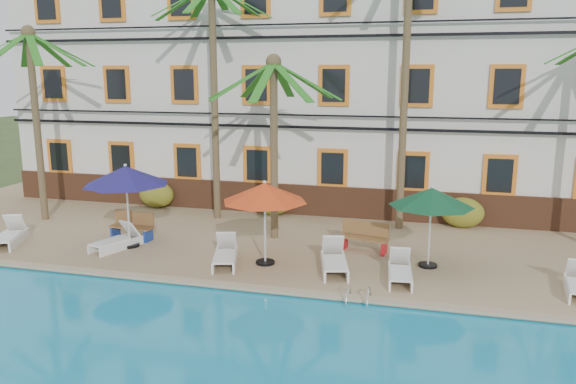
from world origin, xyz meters
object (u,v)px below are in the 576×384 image
(umbrella_green, at_px, (431,198))
(pool_ladder, at_px, (358,301))
(palm_a, at_px, (34,96))
(umbrella_red, at_px, (265,193))
(bench_left, at_px, (133,225))
(bench_right, at_px, (365,236))
(lounger_d, at_px, (334,261))
(umbrella_blue, at_px, (126,176))
(palm_b, at_px, (214,69))
(palm_c, at_px, (274,119))
(palm_d, at_px, (406,47))
(lounger_e, at_px, (400,271))
(lounger_a, at_px, (10,235))
(lounger_b, at_px, (117,240))
(lounger_c, at_px, (225,254))

(umbrella_green, height_order, pool_ladder, umbrella_green)
(palm_a, relative_size, umbrella_red, 2.87)
(bench_left, relative_size, bench_right, 0.98)
(lounger_d, bearing_deg, bench_left, 169.33)
(umbrella_blue, bearing_deg, umbrella_green, 2.76)
(palm_b, relative_size, bench_left, 5.70)
(palm_c, distance_m, palm_d, 5.13)
(bench_right, bearing_deg, pool_ladder, -85.12)
(umbrella_blue, distance_m, bench_left, 2.01)
(palm_d, height_order, lounger_e, palm_d)
(lounger_a, bearing_deg, lounger_d, 1.07)
(lounger_e, bearing_deg, palm_a, 167.05)
(palm_b, relative_size, palm_c, 1.45)
(palm_c, bearing_deg, lounger_e, -34.39)
(palm_c, distance_m, lounger_e, 6.48)
(palm_a, bearing_deg, pool_ladder, -20.83)
(palm_a, distance_m, bench_right, 12.96)
(palm_b, xyz_separation_m, lounger_b, (-1.65, -4.41, -5.32))
(palm_b, relative_size, palm_d, 0.87)
(umbrella_green, height_order, bench_left, umbrella_green)
(lounger_b, relative_size, pool_ladder, 2.44)
(lounger_b, bearing_deg, lounger_d, -2.09)
(palm_d, distance_m, pool_ladder, 9.38)
(umbrella_red, relative_size, bench_right, 1.58)
(lounger_d, bearing_deg, lounger_b, 177.91)
(palm_d, relative_size, bench_left, 6.53)
(pool_ladder, bearing_deg, lounger_a, 171.22)
(palm_a, bearing_deg, bench_left, -17.80)
(palm_b, bearing_deg, pool_ladder, -46.48)
(palm_a, xyz_separation_m, bench_right, (12.25, -0.79, -4.16))
(palm_c, height_order, umbrella_red, palm_c)
(palm_c, bearing_deg, umbrella_red, -79.74)
(lounger_d, bearing_deg, umbrella_blue, 175.22)
(bench_left, bearing_deg, umbrella_red, -14.13)
(umbrella_green, distance_m, lounger_b, 9.76)
(lounger_b, bearing_deg, palm_a, 151.17)
(palm_a, xyz_separation_m, palm_b, (6.27, 1.87, 0.95))
(lounger_e, bearing_deg, lounger_d, 170.77)
(palm_c, relative_size, lounger_c, 3.19)
(palm_b, bearing_deg, lounger_a, -137.34)
(palm_b, xyz_separation_m, lounger_e, (7.21, -4.97, -5.32))
(lounger_c, xyz_separation_m, lounger_d, (3.18, 0.22, 0.02))
(palm_c, xyz_separation_m, lounger_c, (-0.66, -2.91, -3.72))
(palm_d, xyz_separation_m, lounger_d, (-1.48, -4.94, -6.01))
(bench_right, bearing_deg, palm_a, 176.29)
(palm_c, distance_m, lounger_a, 9.39)
(palm_a, xyz_separation_m, pool_ladder, (12.59, -4.79, -4.63))
(umbrella_blue, relative_size, umbrella_red, 1.09)
(lounger_c, bearing_deg, palm_c, 77.27)
(umbrella_blue, height_order, bench_left, umbrella_blue)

